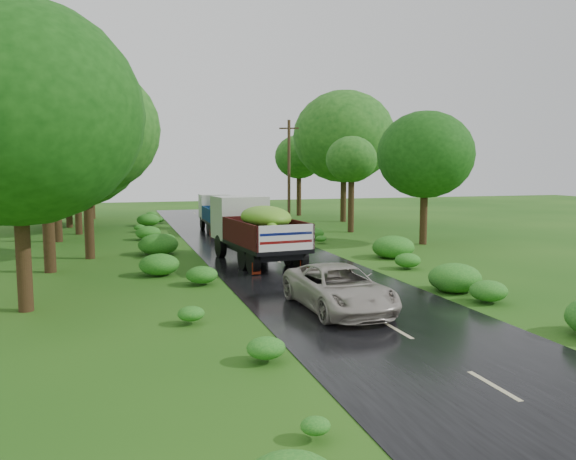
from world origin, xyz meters
name	(u,v)px	position (x,y,z in m)	size (l,w,h in m)	color
ground	(397,331)	(0.00, 0.00, 0.00)	(120.00, 120.00, 0.00)	#18490F
road	(329,291)	(0.00, 5.00, 0.01)	(6.50, 80.00, 0.02)	black
road_lines	(319,285)	(0.00, 6.00, 0.02)	(0.12, 69.60, 0.00)	#BFB78C
truck_near	(254,226)	(-1.05, 11.86, 1.66)	(3.16, 7.19, 2.93)	black
truck_far	(218,211)	(-0.43, 24.73, 1.38)	(2.10, 5.80, 2.43)	black
car	(339,288)	(-0.68, 2.47, 0.69)	(2.23, 4.84, 1.35)	#AEA69B
utility_pole	(289,174)	(4.25, 23.59, 3.88)	(1.25, 0.61, 7.53)	#382616
trees_left	(67,131)	(-9.68, 22.71, 6.46)	(6.27, 36.00, 9.11)	black
trees_right	(350,148)	(9.57, 25.55, 5.76)	(5.69, 23.44, 8.58)	black
shrubs	(264,247)	(0.00, 14.00, 0.35)	(11.90, 44.00, 0.70)	#18651A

